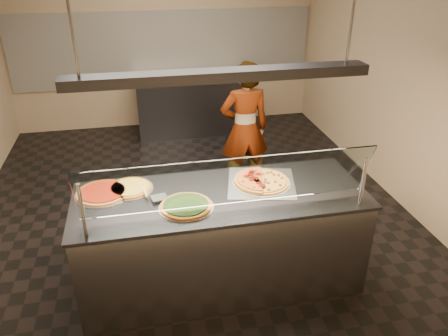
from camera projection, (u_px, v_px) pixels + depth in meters
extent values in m
cube|color=black|center=(193.00, 213.00, 5.15)|extent=(5.00, 6.00, 0.02)
cube|color=tan|center=(164.00, 36.00, 7.09)|extent=(5.00, 0.02, 3.00)
cube|color=tan|center=(282.00, 293.00, 1.84)|extent=(5.00, 0.02, 3.00)
cube|color=tan|center=(409.00, 75.00, 4.92)|extent=(0.02, 6.00, 3.00)
cube|color=silver|center=(165.00, 49.00, 7.15)|extent=(4.90, 0.02, 1.20)
cube|color=#B7B7BC|center=(221.00, 240.00, 3.91)|extent=(2.43, 0.90, 0.90)
cube|color=#343439|center=(221.00, 196.00, 3.70)|extent=(2.47, 0.94, 0.03)
cylinder|color=#B7B7BC|center=(82.00, 211.00, 3.05)|extent=(0.03, 0.03, 0.44)
cylinder|color=#B7B7BC|center=(363.00, 181.00, 3.44)|extent=(0.03, 0.03, 0.44)
cube|color=white|center=(230.00, 182.00, 3.26)|extent=(2.23, 0.18, 0.47)
cube|color=silver|center=(261.00, 183.00, 3.86)|extent=(0.70, 0.70, 0.01)
cylinder|color=silver|center=(261.00, 182.00, 3.86)|extent=(0.51, 0.51, 0.01)
cylinder|color=#4C0605|center=(258.00, 174.00, 3.90)|extent=(0.06, 0.06, 0.01)
cylinder|color=#4C0605|center=(252.00, 171.00, 3.94)|extent=(0.06, 0.06, 0.01)
cylinder|color=#4C0605|center=(251.00, 173.00, 3.91)|extent=(0.06, 0.06, 0.01)
cylinder|color=#4C0605|center=(251.00, 176.00, 3.87)|extent=(0.06, 0.06, 0.01)
cylinder|color=#4C0605|center=(247.00, 176.00, 3.86)|extent=(0.06, 0.06, 0.01)
cylinder|color=#4C0605|center=(256.00, 178.00, 3.83)|extent=(0.06, 0.06, 0.01)
cylinder|color=#4C0605|center=(252.00, 179.00, 3.81)|extent=(0.06, 0.06, 0.01)
cylinder|color=#4C0605|center=(256.00, 180.00, 3.80)|extent=(0.06, 0.06, 0.01)
cylinder|color=#4C0605|center=(257.00, 180.00, 3.79)|extent=(0.06, 0.06, 0.01)
cylinder|color=#4C0605|center=(259.00, 182.00, 3.76)|extent=(0.06, 0.06, 0.01)
cylinder|color=#4C0605|center=(262.00, 185.00, 3.72)|extent=(0.06, 0.06, 0.01)
cube|color=#19590F|center=(256.00, 170.00, 3.97)|extent=(0.01, 0.02, 0.01)
cube|color=#19590F|center=(255.00, 174.00, 3.90)|extent=(0.02, 0.02, 0.01)
cube|color=#19590F|center=(253.00, 176.00, 3.86)|extent=(0.02, 0.02, 0.01)
cube|color=#19590F|center=(250.00, 177.00, 3.84)|extent=(0.02, 0.02, 0.01)
cube|color=#19590F|center=(243.00, 181.00, 3.78)|extent=(0.02, 0.02, 0.01)
cube|color=#19590F|center=(256.00, 179.00, 3.81)|extent=(0.02, 0.02, 0.01)
cube|color=#19590F|center=(254.00, 186.00, 3.69)|extent=(0.02, 0.02, 0.01)
cube|color=#19590F|center=(260.00, 185.00, 3.71)|extent=(0.02, 0.02, 0.01)
sphere|color=#513014|center=(269.00, 189.00, 3.69)|extent=(0.03, 0.03, 0.03)
sphere|color=#513014|center=(265.00, 182.00, 3.80)|extent=(0.03, 0.03, 0.03)
sphere|color=#513014|center=(268.00, 183.00, 3.79)|extent=(0.03, 0.03, 0.03)
sphere|color=#513014|center=(280.00, 185.00, 3.76)|extent=(0.03, 0.03, 0.03)
sphere|color=#513014|center=(275.00, 181.00, 3.81)|extent=(0.03, 0.03, 0.03)
sphere|color=#513014|center=(265.00, 179.00, 3.85)|extent=(0.03, 0.03, 0.03)
sphere|color=#513014|center=(282.00, 178.00, 3.87)|extent=(0.03, 0.03, 0.03)
sphere|color=#513014|center=(278.00, 175.00, 3.92)|extent=(0.03, 0.03, 0.03)
sphere|color=#513014|center=(273.00, 174.00, 3.93)|extent=(0.03, 0.03, 0.03)
sphere|color=#513014|center=(271.00, 172.00, 3.97)|extent=(0.03, 0.03, 0.03)
sphere|color=#513014|center=(267.00, 173.00, 3.96)|extent=(0.03, 0.03, 0.03)
sphere|color=#513014|center=(263.00, 174.00, 3.94)|extent=(0.03, 0.03, 0.03)
cylinder|color=silver|center=(186.00, 207.00, 3.50)|extent=(0.45, 0.45, 0.01)
cylinder|color=#985923|center=(186.00, 206.00, 3.50)|extent=(0.42, 0.42, 0.02)
cylinder|color=black|center=(186.00, 204.00, 3.49)|extent=(0.36, 0.36, 0.01)
cylinder|color=silver|center=(130.00, 189.00, 3.77)|extent=(0.40, 0.40, 0.01)
cylinder|color=#985923|center=(130.00, 188.00, 3.76)|extent=(0.37, 0.37, 0.02)
cylinder|color=gold|center=(130.00, 186.00, 3.76)|extent=(0.32, 0.32, 0.01)
cylinder|color=silver|center=(103.00, 193.00, 3.70)|extent=(0.47, 0.47, 0.01)
cylinder|color=#985923|center=(103.00, 192.00, 3.69)|extent=(0.44, 0.44, 0.02)
cylinder|color=#66180A|center=(102.00, 191.00, 3.69)|extent=(0.38, 0.38, 0.01)
cube|color=#B7B7BC|center=(159.00, 197.00, 3.60)|extent=(0.15, 0.13, 0.00)
cylinder|color=tan|center=(145.00, 192.00, 3.66)|extent=(0.05, 0.14, 0.02)
cube|color=#343439|center=(190.00, 105.00, 7.22)|extent=(1.73, 0.70, 0.90)
cube|color=#B7B7BC|center=(189.00, 77.00, 7.01)|extent=(1.77, 0.74, 0.03)
imported|color=#232226|center=(245.00, 129.00, 5.28)|extent=(0.61, 0.41, 1.65)
cube|color=#343439|center=(220.00, 75.00, 3.23)|extent=(2.30, 0.18, 0.08)
cylinder|color=#B7B7BC|center=(67.00, 0.00, 2.80)|extent=(0.02, 0.02, 1.01)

